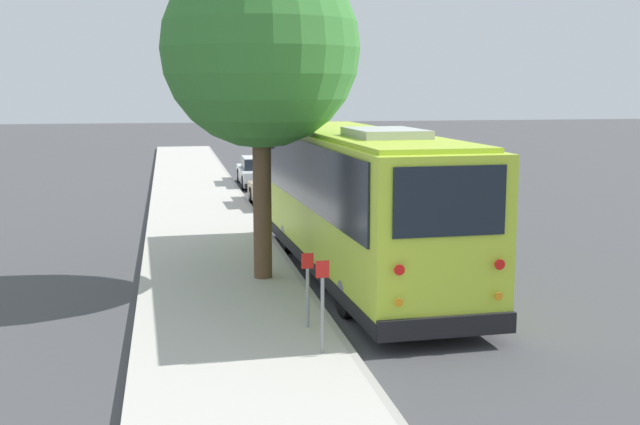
{
  "coord_description": "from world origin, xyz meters",
  "views": [
    {
      "loc": [
        -17.87,
        4.47,
        4.47
      ],
      "look_at": [
        1.7,
        0.74,
        1.3
      ],
      "focal_mm": 45.0,
      "sensor_mm": 36.0,
      "label": 1
    }
  ],
  "objects_px": {
    "parked_sedan_white": "(259,172)",
    "sign_post_far": "(308,289)",
    "shuttle_bus": "(359,196)",
    "parked_sedan_tan": "(278,192)",
    "sign_post_near": "(322,306)",
    "street_tree": "(260,35)"
  },
  "relations": [
    {
      "from": "shuttle_bus",
      "to": "parked_sedan_white",
      "type": "relative_size",
      "value": 2.46
    },
    {
      "from": "parked_sedan_tan",
      "to": "street_tree",
      "type": "height_order",
      "value": "street_tree"
    },
    {
      "from": "sign_post_near",
      "to": "sign_post_far",
      "type": "relative_size",
      "value": 1.12
    },
    {
      "from": "parked_sedan_tan",
      "to": "parked_sedan_white",
      "type": "distance_m",
      "value": 6.59
    },
    {
      "from": "shuttle_bus",
      "to": "parked_sedan_tan",
      "type": "distance_m",
      "value": 11.25
    },
    {
      "from": "parked_sedan_tan",
      "to": "sign_post_near",
      "type": "height_order",
      "value": "sign_post_near"
    },
    {
      "from": "shuttle_bus",
      "to": "parked_sedan_tan",
      "type": "height_order",
      "value": "shuttle_bus"
    },
    {
      "from": "parked_sedan_white",
      "to": "sign_post_far",
      "type": "xyz_separation_m",
      "value": [
        -21.88,
        1.62,
        0.25
      ]
    },
    {
      "from": "shuttle_bus",
      "to": "sign_post_far",
      "type": "xyz_separation_m",
      "value": [
        -4.13,
        1.93,
        -1.08
      ]
    },
    {
      "from": "sign_post_near",
      "to": "sign_post_far",
      "type": "height_order",
      "value": "sign_post_near"
    },
    {
      "from": "sign_post_near",
      "to": "street_tree",
      "type": "bearing_deg",
      "value": 3.56
    },
    {
      "from": "shuttle_bus",
      "to": "street_tree",
      "type": "bearing_deg",
      "value": 89.51
    },
    {
      "from": "parked_sedan_white",
      "to": "sign_post_far",
      "type": "relative_size",
      "value": 3.37
    },
    {
      "from": "parked_sedan_white",
      "to": "shuttle_bus",
      "type": "bearing_deg",
      "value": -178.06
    },
    {
      "from": "sign_post_far",
      "to": "shuttle_bus",
      "type": "bearing_deg",
      "value": -25.1
    },
    {
      "from": "street_tree",
      "to": "sign_post_far",
      "type": "height_order",
      "value": "street_tree"
    },
    {
      "from": "shuttle_bus",
      "to": "parked_sedan_tan",
      "type": "bearing_deg",
      "value": -0.2
    },
    {
      "from": "parked_sedan_tan",
      "to": "street_tree",
      "type": "bearing_deg",
      "value": 168.71
    },
    {
      "from": "parked_sedan_tan",
      "to": "sign_post_far",
      "type": "height_order",
      "value": "sign_post_far"
    },
    {
      "from": "parked_sedan_tan",
      "to": "sign_post_far",
      "type": "xyz_separation_m",
      "value": [
        -15.29,
        1.56,
        0.27
      ]
    },
    {
      "from": "sign_post_far",
      "to": "parked_sedan_tan",
      "type": "bearing_deg",
      "value": -5.81
    },
    {
      "from": "sign_post_near",
      "to": "parked_sedan_tan",
      "type": "bearing_deg",
      "value": -5.33
    }
  ]
}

